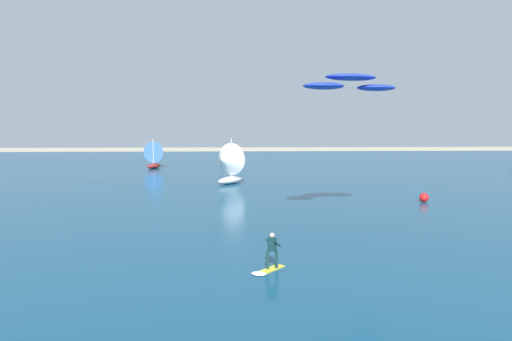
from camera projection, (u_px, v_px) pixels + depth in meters
name	position (u px, v px, depth m)	size (l,w,h in m)	color
ocean	(243.00, 179.00, 55.40)	(160.00, 90.00, 0.10)	navy
kitesurfer	(269.00, 257.00, 22.35)	(1.70, 1.85, 1.67)	yellow
kite	(351.00, 83.00, 30.96)	(6.91, 4.72, 1.01)	#1E33B2
sailboat_mid_left	(227.00, 163.00, 50.91)	(3.90, 4.20, 4.67)	silver
sailboat_trailing	(155.00, 154.00, 67.36)	(3.12, 3.55, 3.99)	maroon
marker_buoy	(424.00, 197.00, 40.39)	(0.74, 0.74, 0.74)	red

